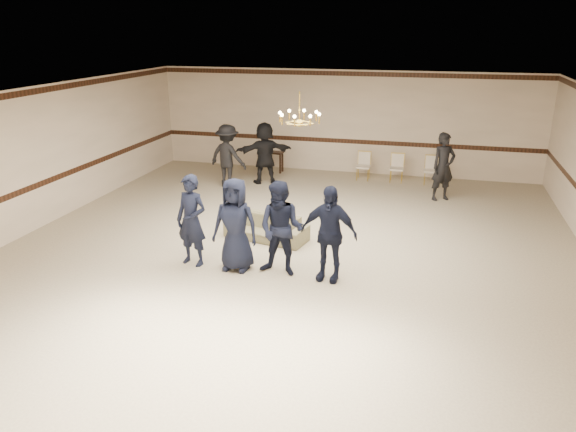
# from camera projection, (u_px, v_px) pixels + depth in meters

# --- Properties ---
(room) EXTENTS (12.01, 14.01, 3.21)m
(room) POSITION_uv_depth(u_px,v_px,m) (287.00, 179.00, 10.86)
(room) COLOR beige
(room) RESTS_ON ground
(chair_rail) EXTENTS (12.00, 0.02, 0.14)m
(chair_rail) POSITION_uv_depth(u_px,v_px,m) (344.00, 141.00, 17.43)
(chair_rail) COLOR #391D11
(chair_rail) RESTS_ON wall_back
(crown_molding) EXTENTS (12.00, 0.02, 0.14)m
(crown_molding) POSITION_uv_depth(u_px,v_px,m) (346.00, 74.00, 16.74)
(crown_molding) COLOR #391D11
(crown_molding) RESTS_ON wall_back
(chandelier) EXTENTS (0.94, 0.94, 0.89)m
(chandelier) POSITION_uv_depth(u_px,v_px,m) (299.00, 107.00, 11.35)
(chandelier) COLOR gold
(chandelier) RESTS_ON ceiling
(boy_a) EXTENTS (0.74, 0.56, 1.81)m
(boy_a) POSITION_uv_depth(u_px,v_px,m) (192.00, 221.00, 10.63)
(boy_a) COLOR black
(boy_a) RESTS_ON floor
(boy_b) EXTENTS (0.89, 0.59, 1.81)m
(boy_b) POSITION_uv_depth(u_px,v_px,m) (235.00, 225.00, 10.41)
(boy_b) COLOR black
(boy_b) RESTS_ON floor
(boy_c) EXTENTS (0.94, 0.77, 1.81)m
(boy_c) POSITION_uv_depth(u_px,v_px,m) (281.00, 229.00, 10.19)
(boy_c) COLOR black
(boy_c) RESTS_ON floor
(boy_d) EXTENTS (1.11, 0.56, 1.81)m
(boy_d) POSITION_uv_depth(u_px,v_px,m) (329.00, 233.00, 9.98)
(boy_d) COLOR black
(boy_d) RESTS_ON floor
(settee) EXTENTS (1.92, 1.07, 0.53)m
(settee) POSITION_uv_depth(u_px,v_px,m) (266.00, 228.00, 12.09)
(settee) COLOR #817D56
(settee) RESTS_ON floor
(adult_left) EXTENTS (1.32, 0.96, 1.83)m
(adult_left) POSITION_uv_depth(u_px,v_px,m) (228.00, 156.00, 15.80)
(adult_left) COLOR black
(adult_left) RESTS_ON floor
(adult_mid) EXTENTS (1.75, 1.29, 1.83)m
(adult_mid) POSITION_uv_depth(u_px,v_px,m) (265.00, 153.00, 16.22)
(adult_mid) COLOR black
(adult_mid) RESTS_ON floor
(adult_right) EXTENTS (0.80, 0.72, 1.83)m
(adult_right) POSITION_uv_depth(u_px,v_px,m) (443.00, 167.00, 14.62)
(adult_right) COLOR black
(adult_right) RESTS_ON floor
(banquet_chair_left) EXTENTS (0.42, 0.42, 0.84)m
(banquet_chair_left) POSITION_uv_depth(u_px,v_px,m) (363.00, 166.00, 16.70)
(banquet_chair_left) COLOR beige
(banquet_chair_left) RESTS_ON floor
(banquet_chair_mid) EXTENTS (0.41, 0.41, 0.84)m
(banquet_chair_mid) POSITION_uv_depth(u_px,v_px,m) (397.00, 168.00, 16.46)
(banquet_chair_mid) COLOR beige
(banquet_chair_mid) RESTS_ON floor
(banquet_chair_right) EXTENTS (0.42, 0.42, 0.84)m
(banquet_chair_right) POSITION_uv_depth(u_px,v_px,m) (431.00, 171.00, 16.21)
(banquet_chair_right) COLOR beige
(banquet_chair_right) RESTS_ON floor
(console_table) EXTENTS (0.82, 0.41, 0.67)m
(console_table) POSITION_uv_depth(u_px,v_px,m) (271.00, 162.00, 17.64)
(console_table) COLOR black
(console_table) RESTS_ON floor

